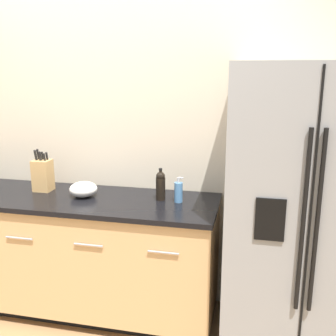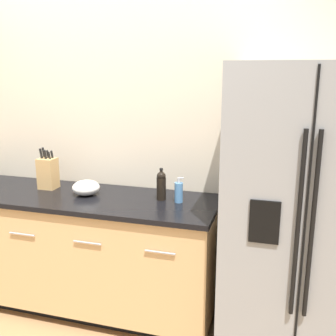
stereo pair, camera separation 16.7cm
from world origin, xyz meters
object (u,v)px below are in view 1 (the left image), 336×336
Objects in this scene: refrigerator at (301,214)px; soap_dispenser at (178,192)px; oil_bottle at (161,185)px; mixing_bowl at (83,189)px; knife_block at (43,175)px.

refrigerator is 0.81m from soap_dispenser.
oil_bottle is (-0.13, 0.02, 0.03)m from soap_dispenser.
mixing_bowl is at bearing 177.01° from refrigerator.
refrigerator is at bearing -2.99° from mixing_bowl.
mixing_bowl is at bearing -10.95° from knife_block.
refrigerator reaches higher than soap_dispenser.
knife_block is (-1.86, 0.15, 0.11)m from refrigerator.
soap_dispenser is (-0.80, 0.11, 0.06)m from refrigerator.
soap_dispenser is 0.14m from oil_bottle.
knife_block is 1.77× the size of soap_dispenser.
knife_block is at bearing 169.05° from mixing_bowl.
oil_bottle reaches higher than soap_dispenser.
mixing_bowl is at bearing -177.72° from soap_dispenser.
soap_dispenser is at bearing 2.28° from mixing_bowl.
knife_block reaches higher than soap_dispenser.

